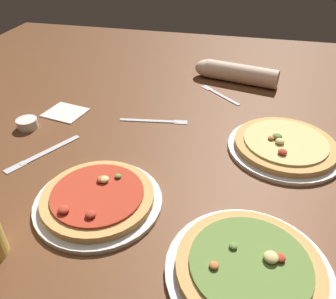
{
  "coord_description": "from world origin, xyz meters",
  "views": [
    {
      "loc": [
        0.18,
        -0.8,
        0.59
      ],
      "look_at": [
        0.0,
        0.0,
        0.02
      ],
      "focal_mm": 36.98,
      "sensor_mm": 36.0,
      "label": 1
    }
  ],
  "objects_px": {
    "pizza_plate_far": "(285,146)",
    "napkin_folded": "(65,112)",
    "knife_right": "(43,153)",
    "fork_left": "(156,121)",
    "ramekin_sauce": "(27,123)",
    "pizza_plate_near": "(98,199)",
    "diner_arm": "(233,72)",
    "fork_spare": "(219,94)",
    "pizza_plate_side": "(249,268)"
  },
  "relations": [
    {
      "from": "pizza_plate_side",
      "to": "diner_arm",
      "type": "bearing_deg",
      "value": 96.38
    },
    {
      "from": "napkin_folded",
      "to": "fork_spare",
      "type": "bearing_deg",
      "value": 27.58
    },
    {
      "from": "diner_arm",
      "to": "pizza_plate_far",
      "type": "bearing_deg",
      "value": -68.13
    },
    {
      "from": "napkin_folded",
      "to": "fork_spare",
      "type": "distance_m",
      "value": 0.58
    },
    {
      "from": "fork_left",
      "to": "pizza_plate_side",
      "type": "bearing_deg",
      "value": -58.42
    },
    {
      "from": "pizza_plate_side",
      "to": "fork_left",
      "type": "distance_m",
      "value": 0.63
    },
    {
      "from": "ramekin_sauce",
      "to": "napkin_folded",
      "type": "height_order",
      "value": "ramekin_sauce"
    },
    {
      "from": "pizza_plate_far",
      "to": "napkin_folded",
      "type": "bearing_deg",
      "value": 175.08
    },
    {
      "from": "pizza_plate_far",
      "to": "fork_spare",
      "type": "relative_size",
      "value": 2.01
    },
    {
      "from": "ramekin_sauce",
      "to": "napkin_folded",
      "type": "relative_size",
      "value": 0.5
    },
    {
      "from": "pizza_plate_near",
      "to": "napkin_folded",
      "type": "bearing_deg",
      "value": 125.9
    },
    {
      "from": "pizza_plate_side",
      "to": "napkin_folded",
      "type": "bearing_deg",
      "value": 141.55
    },
    {
      "from": "pizza_plate_near",
      "to": "napkin_folded",
      "type": "relative_size",
      "value": 2.34
    },
    {
      "from": "pizza_plate_near",
      "to": "fork_spare",
      "type": "height_order",
      "value": "pizza_plate_near"
    },
    {
      "from": "pizza_plate_near",
      "to": "knife_right",
      "type": "height_order",
      "value": "pizza_plate_near"
    },
    {
      "from": "pizza_plate_far",
      "to": "fork_left",
      "type": "relative_size",
      "value": 1.43
    },
    {
      "from": "ramekin_sauce",
      "to": "pizza_plate_near",
      "type": "bearing_deg",
      "value": -37.82
    },
    {
      "from": "pizza_plate_near",
      "to": "pizza_plate_side",
      "type": "bearing_deg",
      "value": -18.03
    },
    {
      "from": "pizza_plate_far",
      "to": "knife_right",
      "type": "height_order",
      "value": "pizza_plate_far"
    },
    {
      "from": "fork_left",
      "to": "fork_spare",
      "type": "height_order",
      "value": "same"
    },
    {
      "from": "pizza_plate_side",
      "to": "ramekin_sauce",
      "type": "distance_m",
      "value": 0.83
    },
    {
      "from": "fork_left",
      "to": "knife_right",
      "type": "relative_size",
      "value": 1.04
    },
    {
      "from": "napkin_folded",
      "to": "fork_spare",
      "type": "height_order",
      "value": "napkin_folded"
    },
    {
      "from": "fork_left",
      "to": "diner_arm",
      "type": "height_order",
      "value": "diner_arm"
    },
    {
      "from": "napkin_folded",
      "to": "knife_right",
      "type": "xyz_separation_m",
      "value": [
        0.05,
        -0.24,
        -0.0
      ]
    },
    {
      "from": "diner_arm",
      "to": "pizza_plate_near",
      "type": "bearing_deg",
      "value": -107.74
    },
    {
      "from": "fork_spare",
      "to": "ramekin_sauce",
      "type": "bearing_deg",
      "value": -146.7
    },
    {
      "from": "diner_arm",
      "to": "napkin_folded",
      "type": "bearing_deg",
      "value": -143.21
    },
    {
      "from": "pizza_plate_near",
      "to": "fork_left",
      "type": "bearing_deg",
      "value": 85.12
    },
    {
      "from": "ramekin_sauce",
      "to": "knife_right",
      "type": "xyz_separation_m",
      "value": [
        0.13,
        -0.12,
        -0.01
      ]
    },
    {
      "from": "fork_left",
      "to": "knife_right",
      "type": "distance_m",
      "value": 0.38
    },
    {
      "from": "diner_arm",
      "to": "fork_spare",
      "type": "bearing_deg",
      "value": -104.27
    },
    {
      "from": "napkin_folded",
      "to": "fork_left",
      "type": "xyz_separation_m",
      "value": [
        0.33,
        0.01,
        -0.0
      ]
    },
    {
      "from": "ramekin_sauce",
      "to": "knife_right",
      "type": "relative_size",
      "value": 0.3
    },
    {
      "from": "pizza_plate_side",
      "to": "fork_left",
      "type": "relative_size",
      "value": 1.42
    },
    {
      "from": "pizza_plate_near",
      "to": "knife_right",
      "type": "bearing_deg",
      "value": 146.32
    },
    {
      "from": "diner_arm",
      "to": "ramekin_sauce",
      "type": "bearing_deg",
      "value": -139.71
    },
    {
      "from": "pizza_plate_side",
      "to": "napkin_folded",
      "type": "relative_size",
      "value": 2.49
    },
    {
      "from": "knife_right",
      "to": "fork_left",
      "type": "bearing_deg",
      "value": 43.06
    },
    {
      "from": "napkin_folded",
      "to": "knife_right",
      "type": "distance_m",
      "value": 0.25
    },
    {
      "from": "napkin_folded",
      "to": "fork_left",
      "type": "distance_m",
      "value": 0.33
    },
    {
      "from": "fork_spare",
      "to": "napkin_folded",
      "type": "bearing_deg",
      "value": -152.42
    },
    {
      "from": "pizza_plate_near",
      "to": "napkin_folded",
      "type": "xyz_separation_m",
      "value": [
        -0.29,
        0.4,
        -0.01
      ]
    },
    {
      "from": "napkin_folded",
      "to": "ramekin_sauce",
      "type": "bearing_deg",
      "value": -122.2
    },
    {
      "from": "ramekin_sauce",
      "to": "diner_arm",
      "type": "xyz_separation_m",
      "value": [
        0.63,
        0.53,
        0.02
      ]
    },
    {
      "from": "fork_spare",
      "to": "pizza_plate_side",
      "type": "bearing_deg",
      "value": -79.89
    },
    {
      "from": "ramekin_sauce",
      "to": "knife_right",
      "type": "distance_m",
      "value": 0.18
    },
    {
      "from": "pizza_plate_far",
      "to": "napkin_folded",
      "type": "distance_m",
      "value": 0.74
    },
    {
      "from": "pizza_plate_far",
      "to": "pizza_plate_near",
      "type": "bearing_deg",
      "value": -143.2
    },
    {
      "from": "pizza_plate_near",
      "to": "knife_right",
      "type": "xyz_separation_m",
      "value": [
        -0.24,
        0.16,
        -0.01
      ]
    }
  ]
}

